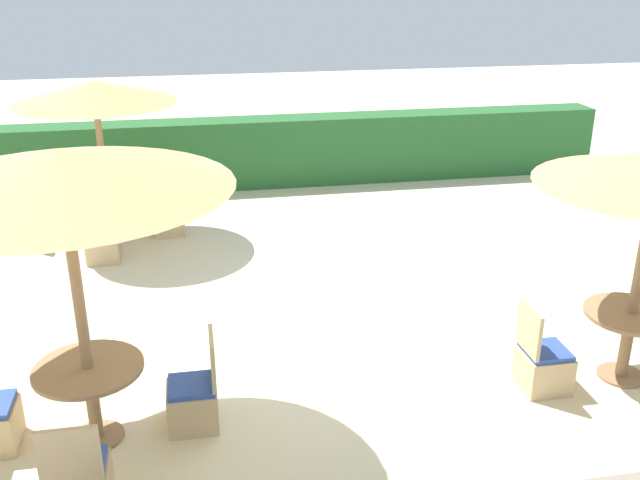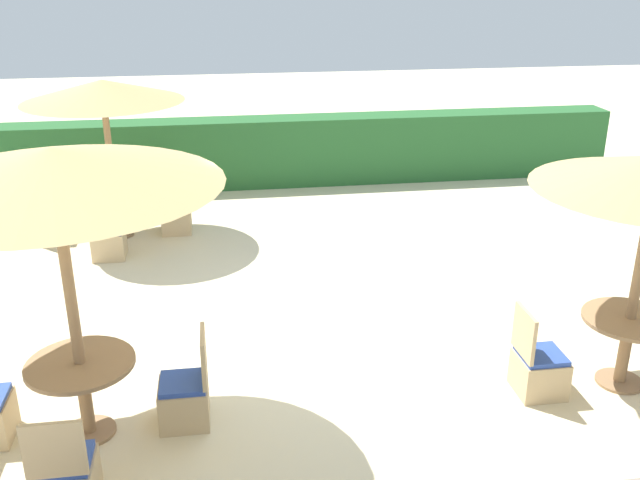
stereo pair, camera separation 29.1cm
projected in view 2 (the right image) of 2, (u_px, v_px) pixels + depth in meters
ground_plane at (327, 329)px, 8.46m from camera, size 40.00×40.00×0.00m
hedge_row at (280, 151)px, 13.64m from camera, size 13.00×0.70×1.29m
round_table_front_right at (627, 334)px, 7.19m from camera, size 0.94×0.94×0.76m
patio_chair_front_right_west at (538, 369)px, 7.15m from camera, size 0.46×0.46×0.93m
parasol_back_left at (103, 91)px, 10.46m from camera, size 2.38×2.38×2.44m
round_table_back_left at (115, 202)px, 11.10m from camera, size 0.99×0.99×0.73m
patio_chair_back_left_south at (109, 241)px, 10.37m from camera, size 0.46×0.46×0.93m
patio_chair_back_left_west at (49, 224)px, 11.03m from camera, size 0.46×0.46×0.93m
patio_chair_back_left_north at (127, 200)px, 12.10m from camera, size 0.46×0.46×0.93m
patio_chair_back_left_east at (177, 216)px, 11.36m from camera, size 0.46×0.46×0.93m
parasol_front_left at (52, 168)px, 5.67m from camera, size 2.75×2.75×2.72m
round_table_front_left at (82, 380)px, 6.40m from camera, size 0.97×0.97×0.76m
patio_chair_front_left_east at (186, 398)px, 6.69m from camera, size 0.46×0.46×0.93m
patio_chair_front_left_south at (66, 479)px, 5.65m from camera, size 0.46×0.46×0.93m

